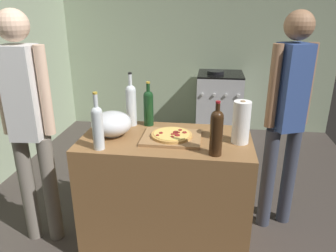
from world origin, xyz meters
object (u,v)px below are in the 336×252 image
object	(u,v)px
wine_bottle_amber	(131,103)
person_in_red	(287,112)
wine_bottle_dark	(216,131)
stove	(219,106)
wine_bottle_green	(148,106)
pizza	(172,135)
person_in_stripes	(28,119)
mixing_bowl	(112,124)
paper_towel_roll	(241,122)
wine_bottle_clear	(98,125)

from	to	relation	value
wine_bottle_amber	person_in_red	size ratio (longest dim) A/B	0.24
wine_bottle_dark	stove	distance (m)	2.52
wine_bottle_green	wine_bottle_dark	bearing A→B (deg)	-42.30
pizza	person_in_stripes	world-z (taller)	person_in_stripes
wine_bottle_green	wine_bottle_dark	size ratio (longest dim) A/B	0.99
person_in_red	mixing_bowl	bearing A→B (deg)	-163.76
mixing_bowl	paper_towel_roll	bearing A→B (deg)	-0.46
person_in_stripes	pizza	bearing A→B (deg)	3.42
person_in_red	wine_bottle_dark	bearing A→B (deg)	-132.39
wine_bottle_green	person_in_red	distance (m)	1.05
mixing_bowl	wine_bottle_clear	distance (m)	0.24
person_in_red	wine_bottle_green	bearing A→B (deg)	-173.09
wine_bottle_dark	stove	world-z (taller)	wine_bottle_dark
person_in_red	person_in_stripes	bearing A→B (deg)	-166.60
paper_towel_roll	wine_bottle_green	bearing A→B (deg)	159.72
wine_bottle_clear	stove	bearing A→B (deg)	71.75
paper_towel_roll	wine_bottle_green	size ratio (longest dim) A/B	0.85
pizza	wine_bottle_clear	xyz separation A→B (m)	(-0.44, -0.22, 0.13)
wine_bottle_green	person_in_red	size ratio (longest dim) A/B	0.20
mixing_bowl	stove	bearing A→B (deg)	70.35
pizza	wine_bottle_green	bearing A→B (deg)	129.72
pizza	paper_towel_roll	world-z (taller)	paper_towel_roll
stove	person_in_red	world-z (taller)	person_in_red
wine_bottle_dark	person_in_red	size ratio (longest dim) A/B	0.20
mixing_bowl	wine_bottle_dark	size ratio (longest dim) A/B	0.82
wine_bottle_amber	pizza	bearing A→B (deg)	-34.84
pizza	wine_bottle_green	size ratio (longest dim) A/B	0.83
wine_bottle_amber	person_in_stripes	world-z (taller)	person_in_stripes
wine_bottle_clear	person_in_stripes	size ratio (longest dim) A/B	0.22
mixing_bowl	wine_bottle_amber	bearing A→B (deg)	68.81
wine_bottle_dark	person_in_red	bearing A→B (deg)	47.61
stove	mixing_bowl	bearing A→B (deg)	-109.65
person_in_stripes	wine_bottle_green	bearing A→B (deg)	21.35
wine_bottle_amber	wine_bottle_clear	world-z (taller)	wine_bottle_amber
wine_bottle_clear	wine_bottle_green	bearing A→B (deg)	63.82
pizza	stove	size ratio (longest dim) A/B	0.30
pizza	stove	bearing A→B (deg)	80.61
pizza	wine_bottle_dark	distance (m)	0.38
pizza	person_in_stripes	distance (m)	1.01
pizza	mixing_bowl	bearing A→B (deg)	178.41
paper_towel_roll	wine_bottle_dark	bearing A→B (deg)	-127.46
paper_towel_roll	wine_bottle_clear	distance (m)	0.93
wine_bottle_dark	person_in_stripes	bearing A→B (deg)	173.53
wine_bottle_amber	wine_bottle_dark	xyz separation A→B (m)	(0.63, -0.44, -0.02)
pizza	wine_bottle_dark	xyz separation A→B (m)	(0.30, -0.21, 0.13)
pizza	person_in_stripes	bearing A→B (deg)	-176.58
wine_bottle_clear	mixing_bowl	bearing A→B (deg)	86.11
pizza	wine_bottle_green	world-z (taller)	wine_bottle_green
paper_towel_roll	wine_bottle_green	xyz separation A→B (m)	(-0.67, 0.25, 0.01)
paper_towel_roll	stove	bearing A→B (deg)	92.26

